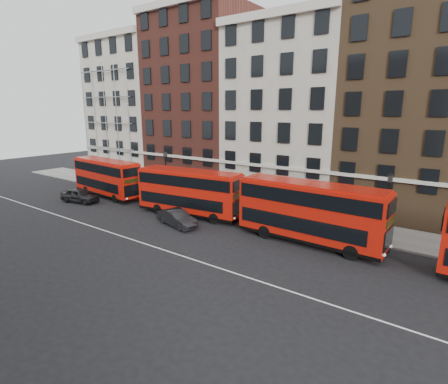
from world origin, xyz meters
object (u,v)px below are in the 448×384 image
Objects in this scene: bus_a at (106,177)px; car_front at (177,218)px; bus_b at (189,191)px; bus_c at (310,211)px; car_rear at (80,196)px.

bus_a is 2.42× the size of car_front.
bus_b is (12.72, -0.01, 0.06)m from bus_a.
bus_a is at bearing 90.43° from car_front.
bus_c reaches higher than car_rear.
bus_b reaches higher than bus_a.
car_front is at bearing -7.21° from bus_a.
bus_a is 24.70m from bus_c.
car_rear is at bearing -172.03° from bus_b.
bus_b reaches higher than car_front.
car_rear is (-0.11, -3.46, -1.54)m from bus_a.
car_front is (13.92, -2.99, -1.59)m from bus_a.
bus_b is 11.98m from bus_c.
car_front is (14.03, 0.48, -0.05)m from car_rear.
bus_c is 11.32m from car_front.
bus_a is 3.79m from car_rear.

